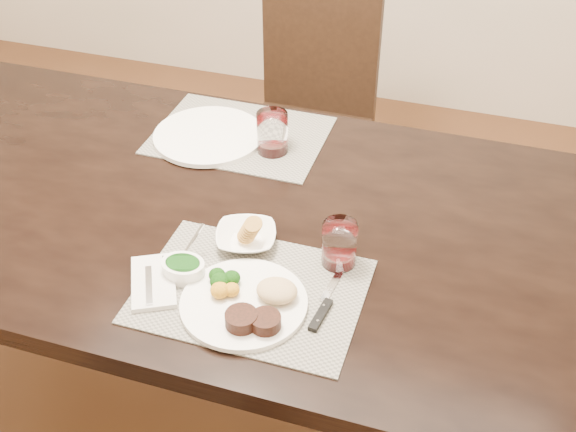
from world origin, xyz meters
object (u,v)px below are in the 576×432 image
(steak_knife, at_px, (324,307))
(wine_glass_near, at_px, (339,246))
(dinner_plate, at_px, (249,302))
(far_plate, at_px, (209,136))
(cracker_bowl, at_px, (246,237))
(chair_far, at_px, (311,109))

(steak_knife, xyz_separation_m, wine_glass_near, (-0.01, 0.14, 0.04))
(dinner_plate, relative_size, far_plate, 0.86)
(dinner_plate, relative_size, cracker_bowl, 1.56)
(cracker_bowl, xyz_separation_m, wine_glass_near, (0.21, 0.00, 0.03))
(dinner_plate, bearing_deg, chair_far, 85.39)
(cracker_bowl, relative_size, far_plate, 0.55)
(cracker_bowl, bearing_deg, chair_far, 98.19)
(cracker_bowl, height_order, far_plate, cracker_bowl)
(wine_glass_near, bearing_deg, chair_far, 109.14)
(chair_far, relative_size, steak_knife, 4.27)
(chair_far, height_order, wine_glass_near, chair_far)
(wine_glass_near, bearing_deg, far_plate, 140.48)
(chair_far, height_order, dinner_plate, chair_far)
(wine_glass_near, distance_m, far_plate, 0.60)
(cracker_bowl, relative_size, wine_glass_near, 1.61)
(steak_knife, xyz_separation_m, cracker_bowl, (-0.22, 0.14, 0.01))
(wine_glass_near, relative_size, far_plate, 0.34)
(dinner_plate, bearing_deg, cracker_bowl, 96.99)
(chair_far, bearing_deg, steak_knife, -72.70)
(chair_far, distance_m, cracker_bowl, 1.09)
(cracker_bowl, height_order, wine_glass_near, wine_glass_near)
(steak_knife, distance_m, cracker_bowl, 0.26)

